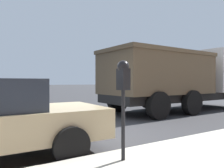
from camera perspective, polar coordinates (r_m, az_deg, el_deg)
ground_plane at (r=6.08m, az=-10.87°, el=-12.67°), size 220.00×220.00×0.00m
parking_meter at (r=3.45m, az=2.94°, el=0.03°), size 0.21×0.19×1.58m
dump_truck at (r=11.21m, az=17.33°, el=1.85°), size 3.12×8.14×3.08m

